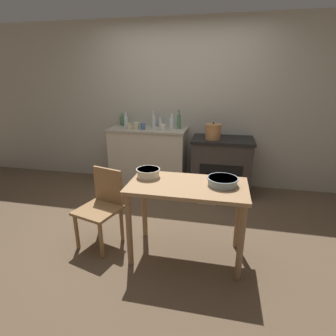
% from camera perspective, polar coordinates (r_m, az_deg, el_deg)
% --- Properties ---
extents(ground_plane, '(14.00, 14.00, 0.00)m').
position_cam_1_polar(ground_plane, '(3.21, -1.68, -13.10)').
color(ground_plane, brown).
extents(wall_back, '(8.00, 0.07, 2.55)m').
position_cam_1_polar(wall_back, '(4.29, 3.25, 13.34)').
color(wall_back, '#B2AD9E').
rests_on(wall_back, ground_plane).
extents(counter_cabinet, '(1.21, 0.56, 0.95)m').
position_cam_1_polar(counter_cabinet, '(4.27, -4.22, 2.34)').
color(counter_cabinet, beige).
rests_on(counter_cabinet, ground_plane).
extents(stove, '(0.90, 0.61, 0.85)m').
position_cam_1_polar(stove, '(4.10, 11.47, 0.55)').
color(stove, '#38332D').
rests_on(stove, ground_plane).
extents(work_table, '(1.10, 0.58, 0.78)m').
position_cam_1_polar(work_table, '(2.49, 4.19, -6.32)').
color(work_table, '#A87F56').
rests_on(work_table, ground_plane).
extents(chair, '(0.49, 0.49, 0.81)m').
position_cam_1_polar(chair, '(2.87, -14.16, -7.82)').
color(chair, '#997047').
rests_on(chair, ground_plane).
extents(flour_sack, '(0.25, 0.18, 0.38)m').
position_cam_1_polar(flour_sack, '(3.79, 8.67, -4.71)').
color(flour_sack, beige).
rests_on(flour_sack, ground_plane).
extents(stock_pot, '(0.24, 0.24, 0.24)m').
position_cam_1_polar(stock_pot, '(3.89, 9.79, 7.82)').
color(stock_pot, '#B77A47').
rests_on(stock_pot, stove).
extents(mixing_bowl_large, '(0.28, 0.28, 0.07)m').
position_cam_1_polar(mixing_bowl_large, '(2.45, 11.79, -2.76)').
color(mixing_bowl_large, '#93A8B2').
rests_on(mixing_bowl_large, work_table).
extents(mixing_bowl_small, '(0.24, 0.24, 0.09)m').
position_cam_1_polar(mixing_bowl_small, '(2.59, -4.34, -0.97)').
color(mixing_bowl_small, silver).
rests_on(mixing_bowl_small, work_table).
extents(bottle_far_left, '(0.08, 0.08, 0.19)m').
position_cam_1_polar(bottle_far_left, '(4.47, -9.93, 10.13)').
color(bottle_far_left, '#517F5B').
rests_on(bottle_far_left, counter_cabinet).
extents(bottle_left, '(0.06, 0.06, 0.28)m').
position_cam_1_polar(bottle_left, '(4.10, 2.40, 10.09)').
color(bottle_left, '#517F5B').
rests_on(bottle_left, counter_cabinet).
extents(bottle_mid_left, '(0.06, 0.06, 0.26)m').
position_cam_1_polar(bottle_mid_left, '(4.21, -3.16, 10.22)').
color(bottle_mid_left, silver).
rests_on(bottle_mid_left, counter_cabinet).
extents(bottle_center_left, '(0.07, 0.07, 0.16)m').
position_cam_1_polar(bottle_center_left, '(4.29, -1.66, 9.87)').
color(bottle_center_left, silver).
rests_on(bottle_center_left, counter_cabinet).
extents(bottle_center, '(0.07, 0.07, 0.24)m').
position_cam_1_polar(bottle_center, '(4.32, -9.13, 10.09)').
color(bottle_center, silver).
rests_on(bottle_center, counter_cabinet).
extents(bottle_center_right, '(0.07, 0.07, 0.24)m').
position_cam_1_polar(bottle_center_right, '(4.10, 0.81, 9.84)').
color(bottle_center_right, silver).
rests_on(bottle_center_right, counter_cabinet).
extents(cup_mid_right, '(0.07, 0.07, 0.09)m').
position_cam_1_polar(cup_mid_right, '(4.11, -8.45, 8.98)').
color(cup_mid_right, beige).
rests_on(cup_mid_right, counter_cabinet).
extents(cup_right, '(0.09, 0.09, 0.10)m').
position_cam_1_polar(cup_right, '(4.11, -6.90, 9.11)').
color(cup_right, beige).
rests_on(cup_right, counter_cabinet).
extents(cup_far_right, '(0.08, 0.08, 0.09)m').
position_cam_1_polar(cup_far_right, '(3.98, -1.05, 8.86)').
color(cup_far_right, silver).
rests_on(cup_far_right, counter_cabinet).
extents(cup_end_right, '(0.08, 0.08, 0.10)m').
position_cam_1_polar(cup_end_right, '(4.07, -5.49, 9.05)').
color(cup_end_right, '#4C6B99').
rests_on(cup_end_right, counter_cabinet).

